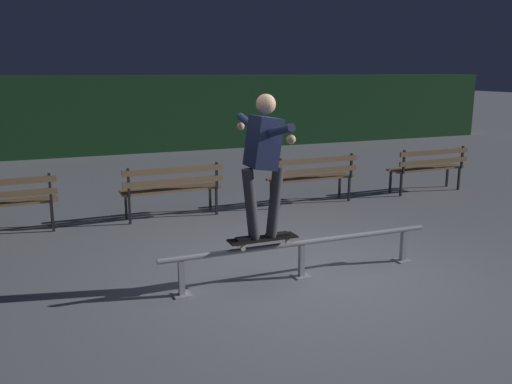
# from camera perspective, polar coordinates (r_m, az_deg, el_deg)

# --- Properties ---
(ground_plane) EXTENTS (90.00, 90.00, 0.00)m
(ground_plane) POSITION_cam_1_polar(r_m,az_deg,el_deg) (6.27, 4.68, -8.85)
(ground_plane) COLOR slate
(hedge_backdrop) EXTENTS (24.00, 1.20, 2.17)m
(hedge_backdrop) POSITION_cam_1_polar(r_m,az_deg,el_deg) (16.07, -12.53, 8.18)
(hedge_backdrop) COLOR #193D1E
(hedge_backdrop) RESTS_ON ground
(grind_rail) EXTENTS (3.31, 0.18, 0.44)m
(grind_rail) POSITION_cam_1_polar(r_m,az_deg,el_deg) (6.12, 4.92, -6.14)
(grind_rail) COLOR #9E9EA3
(grind_rail) RESTS_ON ground
(skateboard) EXTENTS (0.78, 0.21, 0.09)m
(skateboard) POSITION_cam_1_polar(r_m,az_deg,el_deg) (5.87, 0.73, -5.05)
(skateboard) COLOR black
(skateboard) RESTS_ON grind_rail
(skateboarder) EXTENTS (0.62, 1.41, 1.56)m
(skateboarder) POSITION_cam_1_polar(r_m,az_deg,el_deg) (5.65, 0.79, 4.02)
(skateboarder) COLOR black
(skateboarder) RESTS_ON skateboard
(park_bench_left_center) EXTENTS (1.61, 0.45, 0.88)m
(park_bench_left_center) POSITION_cam_1_polar(r_m,az_deg,el_deg) (8.55, -8.93, 0.71)
(park_bench_left_center) COLOR black
(park_bench_left_center) RESTS_ON ground
(park_bench_right_center) EXTENTS (1.61, 0.45, 0.88)m
(park_bench_right_center) POSITION_cam_1_polar(r_m,az_deg,el_deg) (9.42, 6.14, 1.91)
(park_bench_right_center) COLOR black
(park_bench_right_center) RESTS_ON ground
(park_bench_rightmost) EXTENTS (1.61, 0.45, 0.88)m
(park_bench_rightmost) POSITION_cam_1_polar(r_m,az_deg,el_deg) (10.82, 18.01, 2.77)
(park_bench_rightmost) COLOR black
(park_bench_rightmost) RESTS_ON ground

